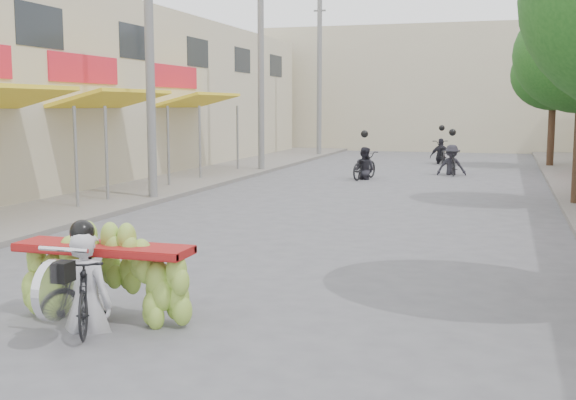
# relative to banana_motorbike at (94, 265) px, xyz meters

# --- Properties ---
(ground) EXTENTS (120.00, 120.00, 0.00)m
(ground) POSITION_rel_banana_motorbike_xyz_m (0.89, -1.83, -0.73)
(ground) COLOR #5C5B61
(ground) RESTS_ON ground
(sidewalk_left) EXTENTS (4.00, 60.00, 0.12)m
(sidewalk_left) POSITION_rel_banana_motorbike_xyz_m (-6.11, 13.17, -0.67)
(sidewalk_left) COLOR slate
(sidewalk_left) RESTS_ON ground
(far_building) EXTENTS (20.00, 6.00, 7.00)m
(far_building) POSITION_rel_banana_motorbike_xyz_m (0.89, 36.17, 2.77)
(far_building) COLOR beige
(far_building) RESTS_ON ground
(utility_pole_mid) EXTENTS (0.60, 0.24, 8.00)m
(utility_pole_mid) POSITION_rel_banana_motorbike_xyz_m (-4.51, 10.17, 3.30)
(utility_pole_mid) COLOR slate
(utility_pole_mid) RESTS_ON ground
(utility_pole_far) EXTENTS (0.60, 0.24, 8.00)m
(utility_pole_far) POSITION_rel_banana_motorbike_xyz_m (-4.51, 19.17, 3.30)
(utility_pole_far) COLOR slate
(utility_pole_far) RESTS_ON ground
(utility_pole_back) EXTENTS (0.60, 0.24, 8.00)m
(utility_pole_back) POSITION_rel_banana_motorbike_xyz_m (-4.51, 28.17, 3.30)
(utility_pole_back) COLOR slate
(utility_pole_back) RESTS_ON ground
(street_tree_far) EXTENTS (3.40, 3.40, 5.25)m
(street_tree_far) POSITION_rel_banana_motorbike_xyz_m (6.29, 24.17, 3.06)
(street_tree_far) COLOR #3A2719
(street_tree_far) RESTS_ON ground
(banana_motorbike) EXTENTS (2.20, 1.76, 2.17)m
(banana_motorbike) POSITION_rel_banana_motorbike_xyz_m (0.00, 0.00, 0.00)
(banana_motorbike) COLOR black
(banana_motorbike) RESTS_ON ground
(bg_motorbike_a) EXTENTS (0.99, 1.79, 1.95)m
(bg_motorbike_a) POSITION_rel_banana_motorbike_xyz_m (-0.17, 17.57, 0.01)
(bg_motorbike_a) COLOR black
(bg_motorbike_a) RESTS_ON ground
(bg_motorbike_b) EXTENTS (1.15, 1.71, 1.95)m
(bg_motorbike_b) POSITION_rel_banana_motorbike_xyz_m (2.65, 19.91, 0.13)
(bg_motorbike_b) COLOR black
(bg_motorbike_b) RESTS_ON ground
(bg_motorbike_c) EXTENTS (1.06, 1.88, 1.95)m
(bg_motorbike_c) POSITION_rel_banana_motorbike_xyz_m (1.82, 25.13, 0.05)
(bg_motorbike_c) COLOR black
(bg_motorbike_c) RESTS_ON ground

